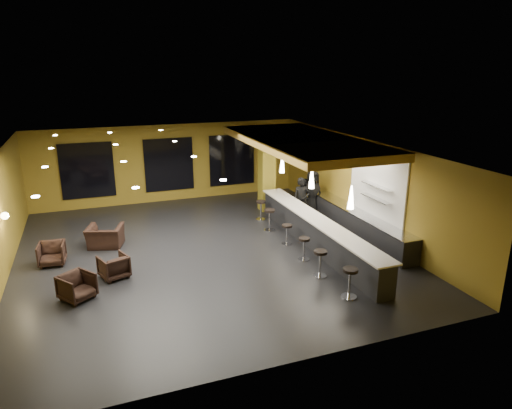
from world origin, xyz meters
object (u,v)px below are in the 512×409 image
object	(u,v)px
column	(267,170)
bar_stool_0	(350,279)
bar_stool_4	(270,217)
bar_counter	(316,234)
armchair_c	(52,254)
bar_stool_2	(304,246)
pendant_2	(282,164)
staff_a	(301,200)
prep_counter	(358,224)
armchair_d	(105,237)
bar_stool_1	(320,260)
pendant_0	(351,197)
armchair_b	(114,266)
staff_b	(305,196)
staff_c	(312,193)
armchair_a	(77,287)
bar_stool_5	(261,208)
bar_stool_3	(287,232)
pendant_1	(312,178)

from	to	relation	value
column	bar_stool_0	distance (m)	8.19
bar_stool_4	bar_counter	bearing A→B (deg)	-67.64
armchair_c	bar_stool_0	size ratio (longest dim) A/B	0.93
bar_stool_2	column	bearing A→B (deg)	81.00
pendant_2	staff_a	size ratio (longest dim) A/B	0.39
prep_counter	armchair_d	xyz separation A→B (m)	(-8.79, 2.12, -0.06)
bar_stool_2	bar_stool_1	bearing A→B (deg)	-94.24
bar_counter	pendant_0	bearing A→B (deg)	-90.00
pendant_0	bar_stool_1	distance (m)	2.05
staff_a	bar_stool_0	bearing A→B (deg)	-86.07
bar_counter	armchair_b	xyz separation A→B (m)	(-6.68, 0.04, -0.15)
staff_a	bar_stool_2	world-z (taller)	staff_a
pendant_0	staff_b	bearing A→B (deg)	76.66
armchair_d	bar_stool_4	distance (m)	5.94
armchair_c	staff_c	bearing A→B (deg)	14.05
bar_stool_4	staff_c	bearing A→B (deg)	25.45
prep_counter	staff_a	xyz separation A→B (m)	(-1.30, 2.13, 0.47)
staff_a	armchair_a	size ratio (longest dim) A/B	2.27
staff_c	pendant_2	bearing A→B (deg)	179.71
column	bar_stool_5	bearing A→B (deg)	-121.40
pendant_0	armchair_a	size ratio (longest dim) A/B	0.88
bar_stool_2	bar_stool_5	xyz separation A→B (m)	(0.13, 4.19, 0.03)
pendant_0	bar_stool_4	distance (m)	4.58
armchair_a	armchair_b	size ratio (longest dim) A/B	1.03
bar_stool_0	bar_stool_3	xyz separation A→B (m)	(-0.01, 4.08, -0.08)
pendant_0	bar_stool_3	size ratio (longest dim) A/B	0.96
bar_stool_1	prep_counter	bearing A→B (deg)	40.73
pendant_1	armchair_b	world-z (taller)	pendant_1
pendant_0	pendant_1	distance (m)	2.50
armchair_b	bar_stool_2	bearing A→B (deg)	152.16
armchair_a	bar_stool_2	distance (m)	6.85
prep_counter	armchair_a	xyz separation A→B (m)	(-9.69, -1.47, -0.07)
pendant_2	armchair_b	bearing A→B (deg)	-156.08
bar_stool_0	bar_stool_4	distance (m)	5.58
pendant_1	pendant_2	xyz separation A→B (m)	(0.00, 2.50, 0.00)
armchair_d	bar_stool_2	bearing A→B (deg)	167.86
bar_counter	pendant_2	size ratio (longest dim) A/B	11.43
prep_counter	pendant_2	xyz separation A→B (m)	(-2.00, 2.50, 1.92)
armchair_b	pendant_2	bearing A→B (deg)	-176.03
pendant_2	bar_stool_3	distance (m)	3.15
pendant_2	armchair_b	world-z (taller)	pendant_2
staff_a	pendant_0	bearing A→B (deg)	-80.70
pendant_1	armchair_a	world-z (taller)	pendant_1
column	armchair_a	world-z (taller)	column
pendant_0	staff_b	xyz separation A→B (m)	(1.31, 5.52, -1.59)
bar_stool_1	bar_stool_2	bearing A→B (deg)	85.76
prep_counter	bar_stool_4	distance (m)	3.30
pendant_1	bar_stool_4	xyz separation A→B (m)	(-0.87, 1.62, -1.81)
staff_a	bar_stool_4	distance (m)	1.69
pendant_0	prep_counter	bearing A→B (deg)	51.34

